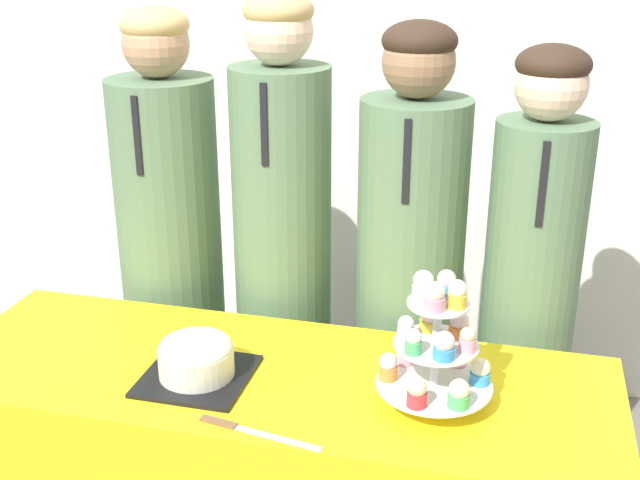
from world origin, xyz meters
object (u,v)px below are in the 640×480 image
Objects in this scene: cupcake_stand at (437,344)px; student_2 at (408,297)px; student_0 at (172,270)px; student_3 at (527,312)px; student_1 at (283,272)px; round_cake at (196,358)px; cake_knife at (240,428)px.

cupcake_stand is 0.56m from student_2.
student_0 is 1.07m from student_3.
cupcake_stand is 0.21× the size of student_0.
cupcake_stand is 0.74m from student_1.
cupcake_stand is at bearing -45.67° from student_1.
cupcake_stand is 0.21× the size of student_2.
round_cake is 0.70m from student_2.
student_3 is (0.59, 0.73, -0.00)m from cake_knife.
student_2 is (0.74, -0.00, -0.00)m from student_0.
round_cake is 0.56m from student_1.
student_3 is at bearing -0.00° from student_0.
cupcake_stand is at bearing -111.07° from student_3.
student_2 is 1.03× the size of student_3.
student_3 is at bearing 59.92° from cake_knife.
student_3 is at bearing 36.05° from round_cake.
round_cake is 0.79× the size of cupcake_stand.
cake_knife is (0.17, -0.17, -0.05)m from round_cake.
cupcake_stand is at bearing 36.63° from cake_knife.
student_1 is (0.05, 0.55, -0.01)m from round_cake.
student_0 is 1.01× the size of student_2.
round_cake is at bearing 143.32° from cake_knife.
cupcake_stand is (0.56, 0.03, 0.10)m from round_cake.
cake_knife is 0.74m from student_1.
student_0 is 0.97× the size of student_1.
student_1 reaches higher than student_2.
cake_knife is 0.19× the size of student_2.
student_3 is at bearing -0.00° from student_2.
student_1 is (0.36, -0.00, 0.03)m from student_0.
student_0 reaches higher than round_cake.
round_cake is 0.17× the size of student_2.
student_0 reaches higher than student_2.
student_3 is (0.34, -0.00, -0.01)m from student_2.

